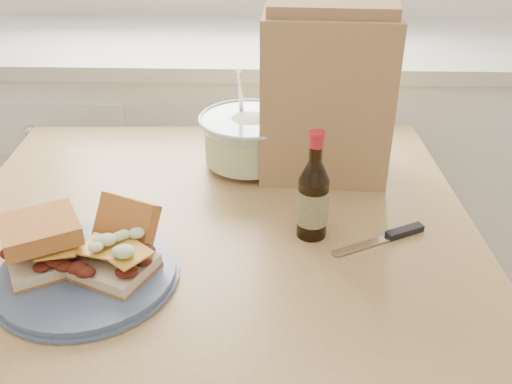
{
  "coord_description": "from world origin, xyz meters",
  "views": [
    {
      "loc": [
        0.2,
        -0.09,
        1.41
      ],
      "look_at": [
        0.17,
        0.8,
        0.9
      ],
      "focal_mm": 40.0,
      "sensor_mm": 36.0,
      "label": 1
    }
  ],
  "objects_px": {
    "beer_bottle": "(313,198)",
    "paper_bag": "(326,97)",
    "coleslaw_bowl": "(250,141)",
    "plate": "(87,274)",
    "dining_table": "(216,283)"
  },
  "relations": [
    {
      "from": "plate",
      "to": "paper_bag",
      "type": "distance_m",
      "value": 0.59
    },
    {
      "from": "plate",
      "to": "paper_bag",
      "type": "bearing_deg",
      "value": 44.05
    },
    {
      "from": "coleslaw_bowl",
      "to": "dining_table",
      "type": "bearing_deg",
      "value": -101.12
    },
    {
      "from": "coleslaw_bowl",
      "to": "paper_bag",
      "type": "distance_m",
      "value": 0.2
    },
    {
      "from": "plate",
      "to": "paper_bag",
      "type": "height_order",
      "value": "paper_bag"
    },
    {
      "from": "coleslaw_bowl",
      "to": "plate",
      "type": "bearing_deg",
      "value": -120.6
    },
    {
      "from": "beer_bottle",
      "to": "paper_bag",
      "type": "relative_size",
      "value": 0.6
    },
    {
      "from": "beer_bottle",
      "to": "paper_bag",
      "type": "distance_m",
      "value": 0.27
    },
    {
      "from": "coleslaw_bowl",
      "to": "paper_bag",
      "type": "xyz_separation_m",
      "value": [
        0.16,
        -0.02,
        0.11
      ]
    },
    {
      "from": "dining_table",
      "to": "plate",
      "type": "distance_m",
      "value": 0.27
    },
    {
      "from": "coleslaw_bowl",
      "to": "beer_bottle",
      "type": "relative_size",
      "value": 1.09
    },
    {
      "from": "plate",
      "to": "coleslaw_bowl",
      "type": "xyz_separation_m",
      "value": [
        0.25,
        0.42,
        0.05
      ]
    },
    {
      "from": "dining_table",
      "to": "beer_bottle",
      "type": "xyz_separation_m",
      "value": [
        0.18,
        -0.0,
        0.2
      ]
    },
    {
      "from": "plate",
      "to": "coleslaw_bowl",
      "type": "height_order",
      "value": "coleslaw_bowl"
    },
    {
      "from": "coleslaw_bowl",
      "to": "beer_bottle",
      "type": "height_order",
      "value": "coleslaw_bowl"
    }
  ]
}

